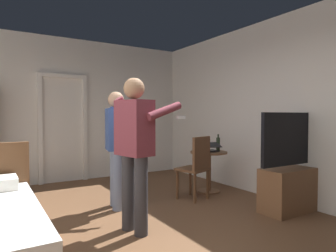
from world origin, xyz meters
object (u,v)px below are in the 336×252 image
Objects in this scene: tv_flatscreen at (291,180)px; side_table at (209,165)px; bottle_on_table at (218,144)px; wooden_chair at (196,165)px; laptop at (209,149)px; person_blue_shirt at (135,143)px; person_striped_shirt at (117,142)px.

side_table is at bearing 103.09° from tv_flatscreen.
wooden_chair is at bearing -163.23° from bottle_on_table.
bottle_on_table is 0.69m from wooden_chair.
wooden_chair is at bearing -150.42° from side_table.
person_blue_shirt reaches higher than laptop.
tv_flatscreen is 0.78× the size of person_blue_shirt.
bottle_on_table reaches higher than wooden_chair.
person_striped_shirt is at bearing 178.10° from laptop.
bottle_on_table is (0.18, -0.04, 0.07)m from laptop.
side_table is 1.73m from person_striped_shirt.
side_table is 2.11m from person_blue_shirt.
tv_flatscreen is at bearing -55.22° from wooden_chair.
tv_flatscreen is 1.38m from bottle_on_table.
tv_flatscreen is 1.94× the size of side_table.
bottle_on_table reaches higher than side_table.
bottle_on_table is at bearing -11.93° from laptop.
person_striped_shirt is at bearing 177.10° from bottle_on_table.
side_table is at bearing 29.58° from wooden_chair.
tv_flatscreen is 2.27m from person_blue_shirt.
wooden_chair is at bearing -12.72° from person_striped_shirt.
wooden_chair is (-0.46, -0.26, 0.07)m from side_table.
person_striped_shirt is at bearing 179.61° from side_table.
laptop is at bearing 168.07° from bottle_on_table.
person_striped_shirt is (-1.63, 0.05, 0.19)m from laptop.
bottle_on_table is 0.30× the size of wooden_chair.
person_striped_shirt reaches higher than laptop.
wooden_chair is at bearing -152.69° from laptop.
laptop is at bearing 104.97° from tv_flatscreen.
wooden_chair is (-0.42, -0.22, -0.21)m from laptop.
bottle_on_table is 1.81m from person_striped_shirt.
laptop is (-0.04, -0.04, 0.28)m from side_table.
person_blue_shirt reaches higher than side_table.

